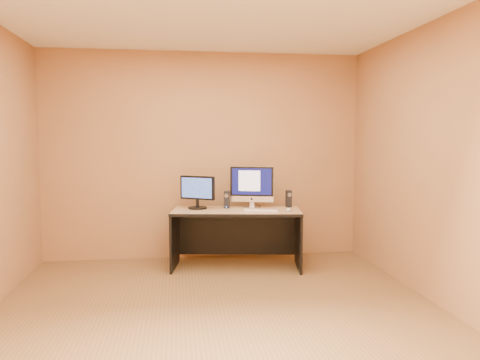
% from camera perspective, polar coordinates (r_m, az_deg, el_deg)
% --- Properties ---
extents(floor, '(4.00, 4.00, 0.00)m').
position_cam_1_polar(floor, '(4.24, -2.63, -15.92)').
color(floor, brown).
rests_on(floor, ground).
extents(walls, '(4.00, 4.00, 2.60)m').
position_cam_1_polar(walls, '(3.96, -2.71, 1.92)').
color(walls, '#A66E43').
rests_on(walls, ground).
extents(ceiling, '(4.00, 4.00, 0.00)m').
position_cam_1_polar(ceiling, '(4.10, -2.79, 20.37)').
color(ceiling, white).
rests_on(ceiling, walls).
extents(desk, '(1.57, 0.86, 0.69)m').
position_cam_1_polar(desk, '(5.52, -0.44, -7.20)').
color(desk, tan).
rests_on(desk, ground).
extents(imac, '(0.56, 0.33, 0.51)m').
position_cam_1_polar(imac, '(5.61, 1.42, -0.81)').
color(imac, silver).
rests_on(imac, desk).
extents(second_monitor, '(0.50, 0.42, 0.39)m').
position_cam_1_polar(second_monitor, '(5.56, -5.21, -1.52)').
color(second_monitor, black).
rests_on(second_monitor, desk).
extents(speaker_left, '(0.08, 0.08, 0.20)m').
position_cam_1_polar(speaker_left, '(5.60, -1.63, -2.40)').
color(speaker_left, black).
rests_on(speaker_left, desk).
extents(speaker_right, '(0.07, 0.07, 0.20)m').
position_cam_1_polar(speaker_right, '(5.71, 5.95, -2.28)').
color(speaker_right, black).
rests_on(speaker_right, desk).
extents(keyboard, '(0.41, 0.20, 0.02)m').
position_cam_1_polar(keyboard, '(5.34, 2.58, -3.79)').
color(keyboard, silver).
rests_on(keyboard, desk).
extents(mouse, '(0.07, 0.10, 0.03)m').
position_cam_1_polar(mouse, '(5.43, 5.94, -3.58)').
color(mouse, white).
rests_on(mouse, desk).
extents(cable_a, '(0.02, 0.20, 0.01)m').
position_cam_1_polar(cable_a, '(5.78, 2.24, -3.15)').
color(cable_a, black).
rests_on(cable_a, desk).
extents(cable_b, '(0.10, 0.15, 0.01)m').
position_cam_1_polar(cable_b, '(5.77, 1.32, -3.16)').
color(cable_b, black).
rests_on(cable_b, desk).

